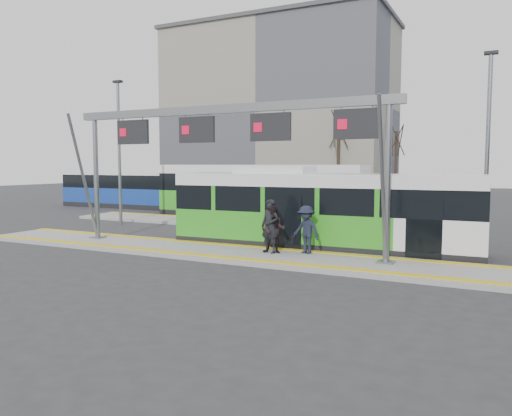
{
  "coord_description": "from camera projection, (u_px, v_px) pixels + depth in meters",
  "views": [
    {
      "loc": [
        8.76,
        -15.3,
        3.23
      ],
      "look_at": [
        -0.4,
        3.0,
        1.44
      ],
      "focal_mm": 35.0,
      "sensor_mm": 36.0,
      "label": 1
    }
  ],
  "objects": [
    {
      "name": "ground",
      "position": [
        229.0,
        255.0,
        17.82
      ],
      "size": [
        120.0,
        120.0,
        0.0
      ],
      "primitive_type": "plane",
      "color": "#2D2D30",
      "rests_on": "ground"
    },
    {
      "name": "platform_main",
      "position": [
        229.0,
        253.0,
        17.81
      ],
      "size": [
        22.0,
        3.0,
        0.15
      ],
      "primitive_type": "cube",
      "color": "gray",
      "rests_on": "ground"
    },
    {
      "name": "platform_second",
      "position": [
        238.0,
        223.0,
        26.72
      ],
      "size": [
        20.0,
        3.0,
        0.15
      ],
      "primitive_type": "cube",
      "color": "gray",
      "rests_on": "ground"
    },
    {
      "name": "tactile_main",
      "position": [
        229.0,
        251.0,
        17.81
      ],
      "size": [
        22.0,
        2.65,
        0.02
      ],
      "color": "yellow",
      "rests_on": "platform_main"
    },
    {
      "name": "tactile_second",
      "position": [
        248.0,
        220.0,
        27.74
      ],
      "size": [
        20.0,
        0.35,
        0.02
      ],
      "color": "yellow",
      "rests_on": "platform_second"
    },
    {
      "name": "gantry",
      "position": [
        223.0,
        134.0,
        17.83
      ],
      "size": [
        13.0,
        1.68,
        5.2
      ],
      "color": "slate",
      "rests_on": "platform_main"
    },
    {
      "name": "apartment_block",
      "position": [
        280.0,
        110.0,
        55.33
      ],
      "size": [
        24.5,
        12.5,
        18.4
      ],
      "color": "gray",
      "rests_on": "ground"
    },
    {
      "name": "hero_bus",
      "position": [
        321.0,
        211.0,
        18.94
      ],
      "size": [
        11.6,
        2.86,
        3.17
      ],
      "rotation": [
        0.0,
        0.0,
        0.04
      ],
      "color": "black",
      "rests_on": "ground"
    },
    {
      "name": "bg_bus_green",
      "position": [
        260.0,
        192.0,
        30.26
      ],
      "size": [
        12.91,
        3.16,
        3.21
      ],
      "rotation": [
        0.0,
        0.0,
        0.03
      ],
      "color": "black",
      "rests_on": "ground"
    },
    {
      "name": "bg_bus_blue",
      "position": [
        130.0,
        188.0,
        37.4
      ],
      "size": [
        11.25,
        2.52,
        2.93
      ],
      "rotation": [
        0.0,
        0.0,
        -0.0
      ],
      "color": "black",
      "rests_on": "ground"
    },
    {
      "name": "passenger_a",
      "position": [
        270.0,
        226.0,
        17.32
      ],
      "size": [
        0.75,
        0.57,
        1.87
      ],
      "primitive_type": "imported",
      "rotation": [
        0.0,
        0.0,
        -0.19
      ],
      "color": "black",
      "rests_on": "platform_main"
    },
    {
      "name": "passenger_b",
      "position": [
        274.0,
        229.0,
        17.29
      ],
      "size": [
        0.91,
        0.76,
        1.66
      ],
      "primitive_type": "imported",
      "rotation": [
        0.0,
        0.0,
        0.18
      ],
      "color": "black",
      "rests_on": "platform_main"
    },
    {
      "name": "passenger_c",
      "position": [
        306.0,
        230.0,
        17.19
      ],
      "size": [
        1.21,
        0.92,
        1.66
      ],
      "primitive_type": "imported",
      "rotation": [
        0.0,
        0.0,
        -0.32
      ],
      "color": "#1A1F2F",
      "rests_on": "platform_main"
    },
    {
      "name": "tree_left",
      "position": [
        339.0,
        130.0,
        45.79
      ],
      "size": [
        1.4,
        1.4,
        8.47
      ],
      "color": "#382B21",
      "rests_on": "ground"
    },
    {
      "name": "tree_mid",
      "position": [
        396.0,
        141.0,
        47.38
      ],
      "size": [
        1.4,
        1.4,
        7.22
      ],
      "color": "#382B21",
      "rests_on": "ground"
    },
    {
      "name": "tree_far",
      "position": [
        187.0,
        140.0,
        55.41
      ],
      "size": [
        1.4,
        1.4,
        7.87
      ],
      "color": "#382B21",
      "rests_on": "ground"
    },
    {
      "name": "lamp_west",
      "position": [
        119.0,
        149.0,
        26.52
      ],
      "size": [
        0.5,
        0.25,
        7.63
      ],
      "color": "slate",
      "rests_on": "ground"
    },
    {
      "name": "lamp_east",
      "position": [
        488.0,
        145.0,
        19.1
      ],
      "size": [
        0.5,
        0.25,
        7.49
      ],
      "color": "slate",
      "rests_on": "ground"
    }
  ]
}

